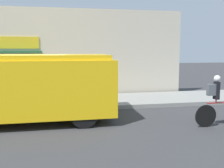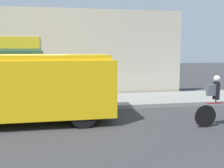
% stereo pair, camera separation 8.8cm
% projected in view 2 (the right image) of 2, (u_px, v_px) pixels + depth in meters
% --- Properties ---
extents(ground_plane, '(70.00, 70.00, 0.00)m').
position_uv_depth(ground_plane, '(34.00, 113.00, 10.19)').
color(ground_plane, '#38383A').
extents(sidewalk, '(28.00, 3.00, 0.17)m').
position_uv_depth(sidewalk, '(38.00, 103.00, 11.64)').
color(sidewalk, gray).
rests_on(sidewalk, ground_plane).
extents(storefront, '(14.98, 0.80, 4.51)m').
position_uv_depth(storefront, '(38.00, 54.00, 13.01)').
color(storefront, beige).
rests_on(storefront, ground_plane).
extents(school_bus, '(5.60, 2.76, 2.29)m').
position_uv_depth(school_bus, '(39.00, 88.00, 8.86)').
color(school_bus, yellow).
rests_on(school_bus, ground_plane).
extents(cyclist, '(1.76, 0.21, 1.66)m').
position_uv_depth(cyclist, '(218.00, 103.00, 8.33)').
color(cyclist, black).
rests_on(cyclist, ground_plane).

